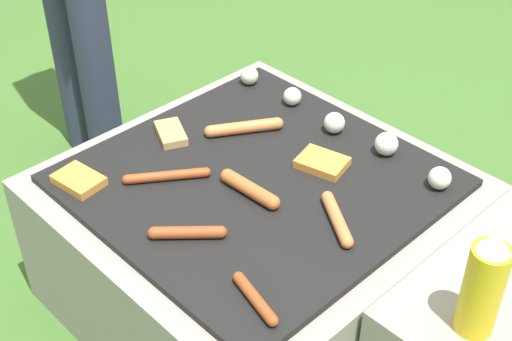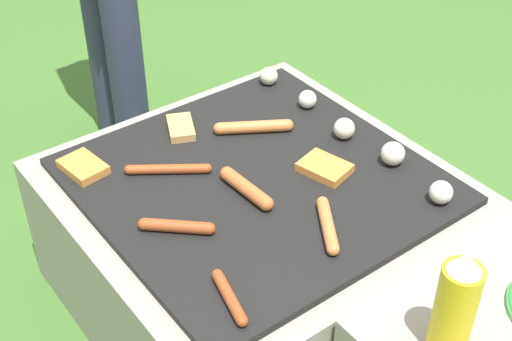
{
  "view_description": "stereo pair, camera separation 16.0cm",
  "coord_description": "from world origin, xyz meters",
  "views": [
    {
      "loc": [
        0.92,
        -0.89,
        1.37
      ],
      "look_at": [
        0.0,
        0.0,
        0.41
      ],
      "focal_mm": 50.0,
      "sensor_mm": 36.0,
      "label": 1
    },
    {
      "loc": [
        1.02,
        -0.77,
        1.37
      ],
      "look_at": [
        0.0,
        0.0,
        0.41
      ],
      "focal_mm": 50.0,
      "sensor_mm": 36.0,
      "label": 2
    }
  ],
  "objects": [
    {
      "name": "sausage_mid_left",
      "position": [
        0.05,
        -0.24,
        0.4
      ],
      "size": [
        0.12,
        0.13,
        0.03
      ],
      "color": "#93421E",
      "rests_on": "grill"
    },
    {
      "name": "sausage_front_center",
      "position": [
        0.27,
        -0.26,
        0.4
      ],
      "size": [
        0.14,
        0.05,
        0.02
      ],
      "color": "#93421E",
      "rests_on": "grill"
    },
    {
      "name": "bread_slice_center",
      "position": [
        -0.26,
        -0.04,
        0.4
      ],
      "size": [
        0.12,
        0.1,
        0.02
      ],
      "color": "tan",
      "rests_on": "grill"
    },
    {
      "name": "sausage_front_right",
      "position": [
        -0.15,
        0.11,
        0.4
      ],
      "size": [
        0.12,
        0.17,
        0.03
      ],
      "color": "#C6753D",
      "rests_on": "grill"
    },
    {
      "name": "sausage_back_center",
      "position": [
        0.03,
        -0.05,
        0.4
      ],
      "size": [
        0.17,
        0.04,
        0.03
      ],
      "color": "#B7602D",
      "rests_on": "grill"
    },
    {
      "name": "ground_plane",
      "position": [
        0.0,
        0.0,
        0.0
      ],
      "size": [
        14.0,
        14.0,
        0.0
      ],
      "primitive_type": "plane",
      "color": "#3D6628"
    },
    {
      "name": "bread_slice_right",
      "position": [
        0.08,
        0.14,
        0.4
      ],
      "size": [
        0.13,
        0.11,
        0.02
      ],
      "color": "#D18438",
      "rests_on": "grill"
    },
    {
      "name": "mushroom_row",
      "position": [
        0.02,
        0.28,
        0.41
      ],
      "size": [
        0.67,
        0.07,
        0.06
      ],
      "color": "beige",
      "rests_on": "grill"
    },
    {
      "name": "grill",
      "position": [
        0.0,
        0.0,
        0.19
      ],
      "size": [
        0.83,
        0.83,
        0.39
      ],
      "color": "gray",
      "rests_on": "ground_plane"
    },
    {
      "name": "bread_slice_left",
      "position": [
        -0.26,
        -0.3,
        0.4
      ],
      "size": [
        0.12,
        0.09,
        0.02
      ],
      "color": "#D18438",
      "rests_on": "grill"
    },
    {
      "name": "sausage_mid_right",
      "position": [
        0.23,
        0.01,
        0.4
      ],
      "size": [
        0.15,
        0.11,
        0.03
      ],
      "color": "#C6753D",
      "rests_on": "grill"
    },
    {
      "name": "condiment_bottle",
      "position": [
        0.58,
        -0.03,
        0.49
      ],
      "size": [
        0.07,
        0.07,
        0.22
      ],
      "color": "gold",
      "rests_on": "side_ledge"
    },
    {
      "name": "sausage_back_right",
      "position": [
        -0.13,
        -0.15,
        0.4
      ],
      "size": [
        0.12,
        0.17,
        0.02
      ],
      "color": "#93421E",
      "rests_on": "grill"
    }
  ]
}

